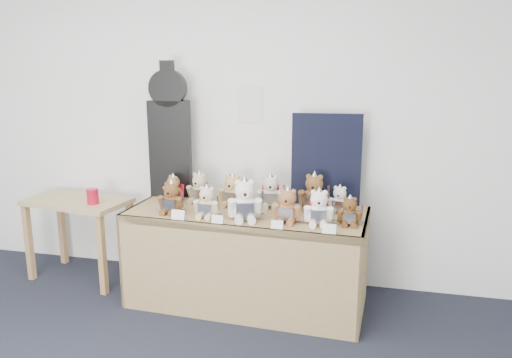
% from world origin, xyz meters
% --- Properties ---
extents(room_shell, '(6.00, 6.00, 6.00)m').
position_xyz_m(room_shell, '(0.55, 2.49, 1.49)').
color(room_shell, silver).
rests_on(room_shell, floor).
extents(display_table, '(1.81, 0.82, 0.74)m').
position_xyz_m(display_table, '(0.65, 1.93, 0.58)').
color(display_table, olive).
rests_on(display_table, floor).
extents(side_table, '(0.91, 0.59, 0.70)m').
position_xyz_m(side_table, '(-0.85, 2.11, 0.58)').
color(side_table, tan).
rests_on(side_table, floor).
extents(guitar_case, '(0.34, 0.14, 1.10)m').
position_xyz_m(guitar_case, '(-0.06, 2.28, 1.28)').
color(guitar_case, black).
rests_on(guitar_case, display_table).
extents(navy_board, '(0.53, 0.06, 0.71)m').
position_xyz_m(navy_board, '(1.20, 2.31, 1.10)').
color(navy_board, black).
rests_on(navy_board, display_table).
extents(red_cup, '(0.09, 0.09, 0.12)m').
position_xyz_m(red_cup, '(-0.64, 2.01, 0.77)').
color(red_cup, '#AC0B23').
rests_on(red_cup, side_table).
extents(teddy_front_far_left, '(0.22, 0.18, 0.27)m').
position_xyz_m(teddy_front_far_left, '(0.13, 1.82, 0.85)').
color(teddy_front_far_left, brown).
rests_on(teddy_front_far_left, display_table).
extents(teddy_front_left, '(0.21, 0.17, 0.26)m').
position_xyz_m(teddy_front_left, '(0.41, 1.79, 0.84)').
color(teddy_front_left, beige).
rests_on(teddy_front_left, display_table).
extents(teddy_front_centre, '(0.28, 0.25, 0.33)m').
position_xyz_m(teddy_front_centre, '(0.69, 1.79, 0.87)').
color(teddy_front_centre, white).
rests_on(teddy_front_centre, display_table).
extents(teddy_front_right, '(0.22, 0.18, 0.27)m').
position_xyz_m(teddy_front_right, '(1.00, 1.80, 0.85)').
color(teddy_front_right, '#986039').
rests_on(teddy_front_right, display_table).
extents(teddy_front_far_right, '(0.23, 0.20, 0.28)m').
position_xyz_m(teddy_front_far_right, '(1.21, 1.80, 0.85)').
color(teddy_front_far_right, white).
rests_on(teddy_front_far_right, display_table).
extents(teddy_front_end, '(0.18, 0.15, 0.23)m').
position_xyz_m(teddy_front_end, '(1.42, 1.84, 0.83)').
color(teddy_front_end, brown).
rests_on(teddy_front_end, display_table).
extents(teddy_back_left, '(0.22, 0.19, 0.27)m').
position_xyz_m(teddy_back_left, '(0.23, 2.15, 0.85)').
color(teddy_back_left, '#BEAE8B').
rests_on(teddy_back_left, display_table).
extents(teddy_back_centre_left, '(0.23, 0.20, 0.28)m').
position_xyz_m(teddy_back_centre_left, '(0.51, 2.11, 0.85)').
color(teddy_back_centre_left, tan).
rests_on(teddy_back_centre_left, display_table).
extents(teddy_back_centre_right, '(0.24, 0.21, 0.28)m').
position_xyz_m(teddy_back_centre_right, '(0.80, 2.14, 0.85)').
color(teddy_back_centre_right, silver).
rests_on(teddy_back_centre_right, display_table).
extents(teddy_back_right, '(0.26, 0.21, 0.32)m').
position_xyz_m(teddy_back_right, '(1.14, 2.13, 0.87)').
color(teddy_back_right, brown).
rests_on(teddy_back_right, display_table).
extents(teddy_back_end, '(0.18, 0.16, 0.23)m').
position_xyz_m(teddy_back_end, '(1.33, 2.13, 0.83)').
color(teddy_back_end, white).
rests_on(teddy_back_end, display_table).
extents(teddy_back_far_left, '(0.19, 0.20, 0.24)m').
position_xyz_m(teddy_back_far_left, '(0.01, 2.12, 0.84)').
color(teddy_back_far_left, olive).
rests_on(teddy_back_far_left, display_table).
extents(entry_card_a, '(0.10, 0.03, 0.07)m').
position_xyz_m(entry_card_a, '(0.24, 1.67, 0.78)').
color(entry_card_a, silver).
rests_on(entry_card_a, display_table).
extents(entry_card_b, '(0.08, 0.02, 0.06)m').
position_xyz_m(entry_card_b, '(0.53, 1.65, 0.77)').
color(entry_card_b, silver).
rests_on(entry_card_b, display_table).
extents(entry_card_c, '(0.08, 0.02, 0.06)m').
position_xyz_m(entry_card_c, '(0.95, 1.63, 0.77)').
color(entry_card_c, silver).
rests_on(entry_card_c, display_table).
extents(entry_card_d, '(0.09, 0.02, 0.06)m').
position_xyz_m(entry_card_d, '(1.30, 1.62, 0.77)').
color(entry_card_d, silver).
rests_on(entry_card_d, display_table).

